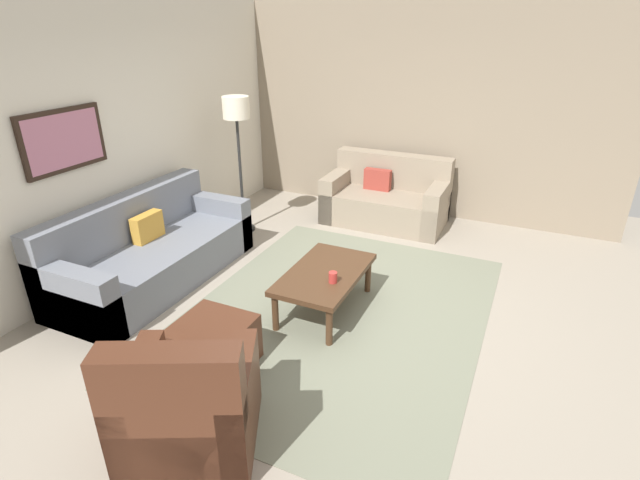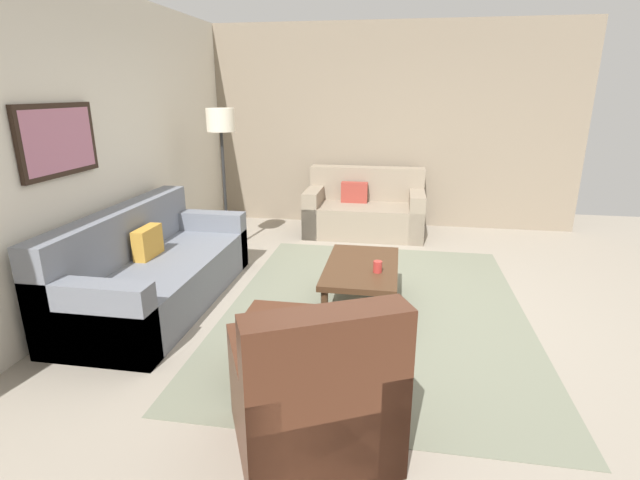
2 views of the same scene
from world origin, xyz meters
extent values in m
plane|color=gray|center=(0.00, 0.00, 0.00)|extent=(8.00, 8.00, 0.00)
cube|color=silver|center=(0.00, 2.60, 1.40)|extent=(6.00, 0.12, 2.80)
cube|color=gray|center=(3.00, 0.00, 1.40)|extent=(0.12, 5.20, 2.80)
cube|color=slate|center=(0.00, 0.00, 0.00)|extent=(3.49, 2.64, 0.01)
cube|color=slate|center=(-0.17, 1.98, 0.21)|extent=(2.24, 0.95, 0.42)
cube|color=slate|center=(-0.17, 2.33, 0.44)|extent=(2.24, 0.24, 0.88)
cube|color=slate|center=(-1.19, 1.98, 0.31)|extent=(0.20, 0.95, 0.62)
cube|color=slate|center=(0.84, 1.98, 0.31)|extent=(0.20, 0.95, 0.62)
cube|color=gold|center=(-0.10, 2.11, 0.56)|extent=(0.36, 0.12, 0.28)
cube|color=gray|center=(2.36, 0.29, 0.21)|extent=(0.88, 1.59, 0.42)
cube|color=gray|center=(2.68, 0.29, 0.44)|extent=(0.24, 1.59, 0.88)
cube|color=gray|center=(2.36, 0.98, 0.31)|extent=(0.88, 0.20, 0.62)
cube|color=gray|center=(2.36, -0.41, 0.31)|extent=(0.88, 0.20, 0.62)
cube|color=#99382D|center=(2.46, 0.44, 0.56)|extent=(0.12, 0.36, 0.28)
cube|color=#4C2819|center=(-1.77, 0.27, 0.22)|extent=(1.07, 1.07, 0.44)
cube|color=#4C2819|center=(-2.04, 0.14, 0.47)|extent=(0.53, 0.81, 0.95)
cube|color=#4C2819|center=(-1.63, -0.02, 0.30)|extent=(0.79, 0.49, 0.60)
cube|color=#4C2819|center=(-1.91, 0.55, 0.30)|extent=(0.79, 0.49, 0.60)
cube|color=#4C2819|center=(-1.10, 0.59, 0.20)|extent=(0.56, 0.56, 0.40)
cylinder|color=#472D1C|center=(-0.46, -0.12, 0.18)|extent=(0.06, 0.06, 0.36)
cylinder|color=#472D1C|center=(0.52, -0.12, 0.18)|extent=(0.06, 0.06, 0.36)
cylinder|color=#472D1C|center=(-0.46, 0.40, 0.18)|extent=(0.06, 0.06, 0.36)
cylinder|color=#472D1C|center=(0.52, 0.40, 0.18)|extent=(0.06, 0.06, 0.36)
cube|color=#472D1C|center=(0.03, 0.14, 0.39)|extent=(1.10, 0.64, 0.05)
cylinder|color=#B2332D|center=(-0.12, -0.01, 0.46)|extent=(0.08, 0.08, 0.10)
cylinder|color=black|center=(1.35, 1.89, 0.01)|extent=(0.28, 0.28, 0.03)
cylinder|color=#262626|center=(1.35, 1.89, 0.72)|extent=(0.04, 0.04, 1.45)
cylinder|color=beige|center=(1.35, 1.89, 1.58)|extent=(0.32, 0.32, 0.26)
cube|color=black|center=(-0.54, 2.52, 1.53)|extent=(0.86, 0.04, 0.56)
cube|color=#B36D86|center=(-0.54, 2.50, 1.53)|extent=(0.78, 0.01, 0.48)
camera|label=1|loc=(-3.58, -1.47, 2.55)|focal=27.20mm
camera|label=2|loc=(-3.94, -0.15, 1.90)|focal=26.57mm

